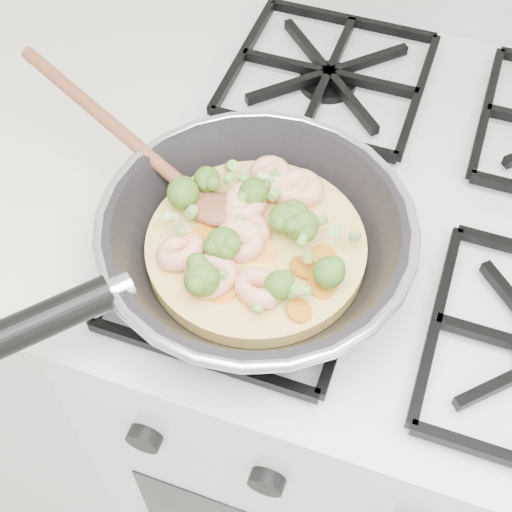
% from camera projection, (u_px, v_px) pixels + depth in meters
% --- Properties ---
extents(stove, '(0.60, 0.60, 0.92)m').
position_uv_depth(stove, '(370.00, 384.00, 1.12)').
color(stove, white).
rests_on(stove, ground).
extents(skillet, '(0.44, 0.41, 0.10)m').
position_uv_depth(skillet, '(249.00, 239.00, 0.66)').
color(skillet, black).
rests_on(skillet, stove).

